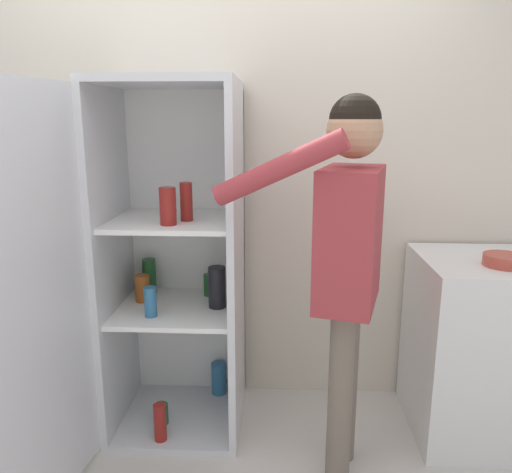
# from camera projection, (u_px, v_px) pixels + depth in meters

# --- Properties ---
(wall_back) EXTENTS (7.00, 0.06, 2.55)m
(wall_back) POSITION_uv_depth(u_px,v_px,m) (222.00, 180.00, 2.81)
(wall_back) COLOR beige
(wall_back) RESTS_ON ground_plane
(refrigerator) EXTENTS (0.81, 1.30, 1.80)m
(refrigerator) POSITION_uv_depth(u_px,v_px,m) (152.00, 269.00, 2.46)
(refrigerator) COLOR silver
(refrigerator) RESTS_ON ground_plane
(person) EXTENTS (0.74, 0.55, 1.71)m
(person) POSITION_uv_depth(u_px,v_px,m) (347.00, 243.00, 2.12)
(person) COLOR #726656
(person) RESTS_ON ground_plane
(counter) EXTENTS (0.78, 0.65, 0.94)m
(counter) POSITION_uv_depth(u_px,v_px,m) (493.00, 347.00, 2.56)
(counter) COLOR white
(counter) RESTS_ON ground_plane
(bowl) EXTENTS (0.19, 0.19, 0.05)m
(bowl) POSITION_uv_depth(u_px,v_px,m) (504.00, 260.00, 2.34)
(bowl) COLOR #B24738
(bowl) RESTS_ON counter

